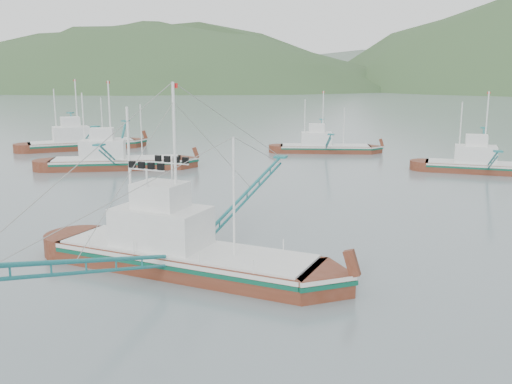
% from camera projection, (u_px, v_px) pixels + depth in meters
% --- Properties ---
extents(ground, '(1200.00, 1200.00, 0.00)m').
position_uv_depth(ground, '(231.00, 259.00, 36.66)').
color(ground, slate).
rests_on(ground, ground).
extents(main_boat, '(17.04, 29.74, 12.13)m').
position_uv_depth(main_boat, '(182.00, 237.00, 34.24)').
color(main_boat, '#5A2412').
rests_on(main_boat, ground).
extents(bg_boat_left, '(16.29, 27.49, 11.65)m').
position_uv_depth(bg_boat_left, '(115.00, 150.00, 70.61)').
color(bg_boat_left, '#5A2412').
rests_on(bg_boat_left, ground).
extents(bg_boat_far, '(13.84, 23.99, 9.82)m').
position_uv_depth(bg_boat_far, '(324.00, 141.00, 85.19)').
color(bg_boat_far, '#5A2412').
rests_on(bg_boat_far, ground).
extents(bg_boat_right, '(14.35, 25.67, 10.39)m').
position_uv_depth(bg_boat_right, '(486.00, 161.00, 67.97)').
color(bg_boat_right, '#5A2412').
rests_on(bg_boat_right, ground).
extents(bg_boat_extra, '(22.52, 25.05, 11.65)m').
position_uv_depth(bg_boat_extra, '(81.00, 133.00, 88.59)').
color(bg_boat_extra, '#5A2412').
rests_on(bg_boat_extra, ground).
extents(headland_left, '(448.00, 308.00, 210.00)m').
position_uv_depth(headland_left, '(149.00, 89.00, 423.09)').
color(headland_left, '#314E28').
rests_on(headland_left, ground).
extents(ridge_distant, '(960.00, 400.00, 240.00)m').
position_uv_depth(ridge_distant, '(436.00, 85.00, 557.30)').
color(ridge_distant, slate).
rests_on(ridge_distant, ground).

